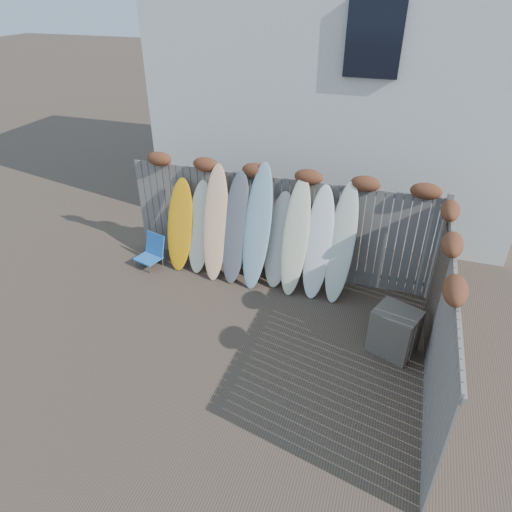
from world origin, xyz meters
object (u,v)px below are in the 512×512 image
(lattice_panel, at_px, (437,290))
(beach_chair, at_px, (152,251))
(surfboard_0, at_px, (180,225))
(wooden_crate, at_px, (394,331))

(lattice_panel, bearing_deg, beach_chair, 172.73)
(lattice_panel, xyz_separation_m, surfboard_0, (-4.86, 0.74, -0.02))
(wooden_crate, bearing_deg, lattice_panel, 45.96)
(wooden_crate, relative_size, lattice_panel, 0.42)
(beach_chair, relative_size, surfboard_0, 0.34)
(lattice_panel, bearing_deg, surfboard_0, 169.76)
(wooden_crate, distance_m, lattice_panel, 0.93)
(wooden_crate, bearing_deg, beach_chair, 167.59)
(surfboard_0, bearing_deg, wooden_crate, -17.77)
(beach_chair, bearing_deg, wooden_crate, -12.41)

